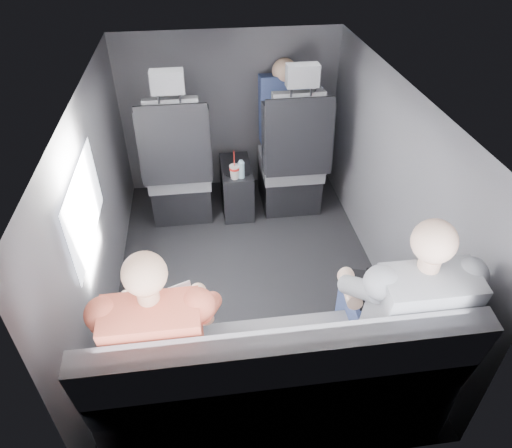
{
  "coord_description": "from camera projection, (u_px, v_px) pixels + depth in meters",
  "views": [
    {
      "loc": [
        -0.26,
        -2.32,
        2.24
      ],
      "look_at": [
        0.04,
        -0.05,
        0.51
      ],
      "focal_mm": 32.0,
      "sensor_mm": 36.0,
      "label": 1
    }
  ],
  "objects": [
    {
      "name": "floor",
      "position": [
        249.0,
        278.0,
        3.21
      ],
      "size": [
        2.6,
        2.6,
        0.0
      ],
      "primitive_type": "plane",
      "color": "black",
      "rests_on": "ground"
    },
    {
      "name": "ceiling",
      "position": [
        247.0,
        91.0,
        2.39
      ],
      "size": [
        2.6,
        2.6,
        0.0
      ],
      "primitive_type": "plane",
      "rotation": [
        3.14,
        0.0,
        0.0
      ],
      "color": "#B2B2AD",
      "rests_on": "panel_back"
    },
    {
      "name": "panel_left",
      "position": [
        98.0,
        209.0,
        2.71
      ],
      "size": [
        0.02,
        2.6,
        1.35
      ],
      "primitive_type": "cube",
      "color": "#56565B",
      "rests_on": "floor"
    },
    {
      "name": "panel_right",
      "position": [
        389.0,
        188.0,
        2.9
      ],
      "size": [
        0.02,
        2.6,
        1.35
      ],
      "primitive_type": "cube",
      "color": "#56565B",
      "rests_on": "floor"
    },
    {
      "name": "panel_front",
      "position": [
        230.0,
        113.0,
        3.83
      ],
      "size": [
        1.8,
        0.02,
        1.35
      ],
      "primitive_type": "cube",
      "color": "#56565B",
      "rests_on": "floor"
    },
    {
      "name": "panel_back",
      "position": [
        288.0,
        383.0,
        1.77
      ],
      "size": [
        1.8,
        0.02,
        1.35
      ],
      "primitive_type": "cube",
      "color": "#56565B",
      "rests_on": "floor"
    },
    {
      "name": "side_window",
      "position": [
        85.0,
        207.0,
        2.34
      ],
      "size": [
        0.02,
        0.75,
        0.42
      ],
      "primitive_type": "cube",
      "color": "white",
      "rests_on": "panel_left"
    },
    {
      "name": "seatbelt",
      "position": [
        299.0,
        128.0,
        3.3
      ],
      "size": [
        0.35,
        0.11,
        0.59
      ],
      "primitive_type": "cube",
      "rotation": [
        -0.14,
        0.49,
        0.0
      ],
      "color": "black",
      "rests_on": "front_seat_right"
    },
    {
      "name": "front_seat_left",
      "position": [
        179.0,
        173.0,
        3.58
      ],
      "size": [
        0.52,
        0.58,
        1.26
      ],
      "color": "black",
      "rests_on": "floor"
    },
    {
      "name": "front_seat_right",
      "position": [
        292.0,
        165.0,
        3.68
      ],
      "size": [
        0.52,
        0.58,
        1.26
      ],
      "color": "black",
      "rests_on": "floor"
    },
    {
      "name": "center_console",
      "position": [
        237.0,
        187.0,
        3.78
      ],
      "size": [
        0.24,
        0.48,
        0.41
      ],
      "color": "black",
      "rests_on": "floor"
    },
    {
      "name": "rear_bench",
      "position": [
        276.0,
        384.0,
        2.18
      ],
      "size": [
        1.6,
        0.57,
        0.92
      ],
      "color": "slate",
      "rests_on": "floor"
    },
    {
      "name": "soda_cup",
      "position": [
        235.0,
        171.0,
        3.48
      ],
      "size": [
        0.08,
        0.08,
        0.24
      ],
      "color": "white",
      "rests_on": "center_console"
    },
    {
      "name": "water_bottle",
      "position": [
        241.0,
        170.0,
        3.49
      ],
      "size": [
        0.05,
        0.05,
        0.15
      ],
      "color": "#B0CCEE",
      "rests_on": "center_console"
    },
    {
      "name": "laptop_white",
      "position": [
        163.0,
        312.0,
        2.12
      ],
      "size": [
        0.39,
        0.41,
        0.24
      ],
      "color": "silver",
      "rests_on": "passenger_rear_left"
    },
    {
      "name": "laptop_black",
      "position": [
        390.0,
        291.0,
        2.23
      ],
      "size": [
        0.4,
        0.4,
        0.24
      ],
      "color": "black",
      "rests_on": "passenger_rear_right"
    },
    {
      "name": "passenger_rear_left",
      "position": [
        162.0,
        338.0,
        2.02
      ],
      "size": [
        0.48,
        0.6,
        1.19
      ],
      "color": "#303135",
      "rests_on": "rear_bench"
    },
    {
      "name": "passenger_rear_right",
      "position": [
        399.0,
        311.0,
        2.13
      ],
      "size": [
        0.5,
        0.62,
        1.22
      ],
      "color": "navy",
      "rests_on": "rear_bench"
    },
    {
      "name": "passenger_front_right",
      "position": [
        283.0,
        112.0,
        3.67
      ],
      "size": [
        0.38,
        0.38,
        0.74
      ],
      "color": "navy",
      "rests_on": "front_seat_right"
    }
  ]
}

